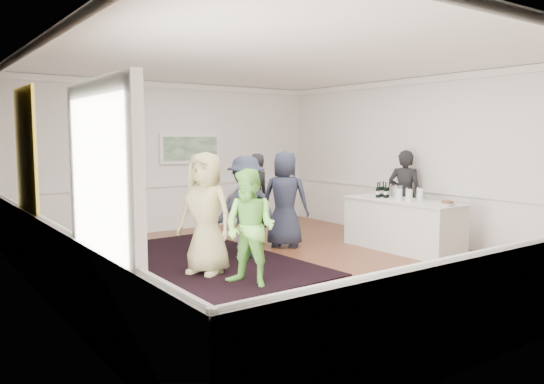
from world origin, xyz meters
TOP-DOWN VIEW (x-y plane):
  - floor at (0.00, 0.00)m, footprint 8.00×8.00m
  - ceiling at (0.00, 0.00)m, footprint 7.00×8.00m
  - wall_left at (-3.50, 0.00)m, footprint 0.02×8.00m
  - wall_right at (3.50, 0.00)m, footprint 0.02×8.00m
  - wall_back at (0.00, 4.00)m, footprint 7.00×0.02m
  - wall_front at (0.00, -4.00)m, footprint 7.00×0.02m
  - wainscoting at (0.00, 0.00)m, footprint 7.00×8.00m
  - mirror at (-3.45, 1.30)m, footprint 0.05×1.25m
  - doorway at (-3.45, -1.90)m, footprint 0.10×1.78m
  - landscape_painting at (0.40, 3.95)m, footprint 1.44×0.06m
  - area_rug at (-1.28, 0.97)m, footprint 3.48×4.46m
  - serving_table at (2.45, -0.34)m, footprint 0.86×2.25m
  - bartender at (3.20, 0.26)m, footprint 0.68×0.78m
  - guest_tan at (-1.24, 0.24)m, footprint 0.92×1.06m
  - guest_green at (-1.05, -0.68)m, footprint 0.88×0.96m
  - guest_lilac at (0.11, 1.20)m, footprint 0.94×0.78m
  - guest_dark_a at (-0.21, 0.74)m, footprint 1.16×0.72m
  - guest_dark_b at (0.64, 1.74)m, footprint 0.65×0.44m
  - guest_navy at (0.90, 1.13)m, footprint 1.00×1.03m
  - wine_bottles at (2.46, 0.16)m, footprint 0.29×0.25m
  - juice_pitchers at (2.39, -0.52)m, footprint 0.42×0.33m
  - ice_bucket at (2.48, -0.12)m, footprint 0.26×0.26m
  - nut_bowl at (2.43, -1.28)m, footprint 0.23×0.23m

SIDE VIEW (x-z plane):
  - floor at x=0.00m, z-range 0.00..0.00m
  - area_rug at x=-1.28m, z-range 0.00..0.02m
  - serving_table at x=2.45m, z-range 0.00..0.91m
  - wainscoting at x=0.00m, z-range 0.00..1.00m
  - guest_lilac at x=0.11m, z-range 0.00..1.50m
  - guest_green at x=-1.05m, z-range 0.00..1.61m
  - guest_dark_b at x=0.64m, z-range 0.00..1.73m
  - guest_dark_a at x=-0.21m, z-range 0.00..1.73m
  - guest_navy at x=0.90m, z-range 0.00..1.78m
  - bartender at x=3.20m, z-range 0.00..1.79m
  - guest_tan at x=-1.24m, z-range 0.00..1.82m
  - nut_bowl at x=2.43m, z-range 0.91..0.98m
  - ice_bucket at x=2.48m, z-range 0.90..1.15m
  - juice_pitchers at x=2.39m, z-range 0.91..1.15m
  - wine_bottles at x=2.46m, z-range 0.91..1.22m
  - doorway at x=-3.45m, z-range 0.14..2.70m
  - wall_left at x=-3.50m, z-range 0.00..3.20m
  - wall_right at x=3.50m, z-range 0.00..3.20m
  - wall_back at x=0.00m, z-range 0.00..3.20m
  - wall_front at x=0.00m, z-range 0.00..3.20m
  - landscape_painting at x=0.40m, z-range 1.45..2.11m
  - mirror at x=-3.45m, z-range 0.88..2.73m
  - ceiling at x=0.00m, z-range 3.19..3.21m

